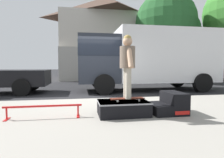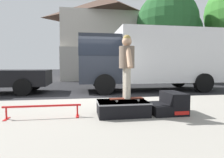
{
  "view_description": "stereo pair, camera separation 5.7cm",
  "coord_description": "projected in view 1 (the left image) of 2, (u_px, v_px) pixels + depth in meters",
  "views": [
    {
      "loc": [
        -0.51,
        -6.91,
        1.23
      ],
      "look_at": [
        0.45,
        -1.28,
        0.84
      ],
      "focal_mm": 29.87,
      "sensor_mm": 36.0,
      "label": 1
    },
    {
      "loc": [
        -0.45,
        -6.92,
        1.23
      ],
      "look_at": [
        0.45,
        -1.28,
        0.84
      ],
      "focal_mm": 29.87,
      "sensor_mm": 36.0,
      "label": 2
    }
  ],
  "objects": [
    {
      "name": "ground_plane",
      "position": [
        94.0,
        99.0,
        6.96
      ],
      "size": [
        140.0,
        140.0,
        0.0
      ],
      "primitive_type": "plane",
      "color": "black"
    },
    {
      "name": "kicker_ramp",
      "position": [
        169.0,
        104.0,
        4.44
      ],
      "size": [
        0.78,
        0.78,
        0.5
      ],
      "color": "black",
      "rests_on": "sidewalk_slab"
    },
    {
      "name": "skate_box",
      "position": [
        123.0,
        107.0,
        4.25
      ],
      "size": [
        1.15,
        0.76,
        0.32
      ],
      "color": "black",
      "rests_on": "sidewalk_slab"
    },
    {
      "name": "house_behind",
      "position": [
        107.0,
        37.0,
        19.38
      ],
      "size": [
        9.54,
        8.23,
        8.4
      ],
      "color": "beige",
      "rests_on": "ground"
    },
    {
      "name": "sidewalk_slab",
      "position": [
        105.0,
        121.0,
        4.01
      ],
      "size": [
        50.0,
        5.0,
        0.12
      ],
      "primitive_type": "cube",
      "color": "gray",
      "rests_on": "ground"
    },
    {
      "name": "skateboard",
      "position": [
        127.0,
        99.0,
        4.23
      ],
      "size": [
        0.79,
        0.24,
        0.07
      ],
      "color": "#4C1E14",
      "rests_on": "skate_box"
    },
    {
      "name": "grind_rail",
      "position": [
        43.0,
        108.0,
        3.99
      ],
      "size": [
        1.62,
        0.28,
        0.28
      ],
      "color": "red",
      "rests_on": "sidewalk_slab"
    },
    {
      "name": "skater_kid",
      "position": [
        127.0,
        61.0,
        4.18
      ],
      "size": [
        0.35,
        0.73,
        1.42
      ],
      "color": "#B7AD99",
      "rests_on": "skateboard"
    },
    {
      "name": "box_truck",
      "position": [
        146.0,
        57.0,
        9.49
      ],
      "size": [
        6.91,
        2.63,
        3.05
      ],
      "color": "white",
      "rests_on": "ground"
    },
    {
      "name": "street_tree_neighbour",
      "position": [
        169.0,
        25.0,
        14.85
      ],
      "size": [
        5.25,
        4.77,
        7.07
      ],
      "color": "brown",
      "rests_on": "ground"
    }
  ]
}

